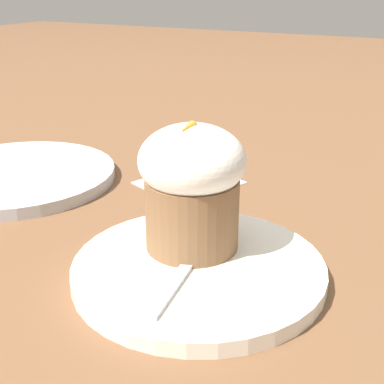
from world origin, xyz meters
name	(u,v)px	position (x,y,z in m)	size (l,w,h in m)	color
ground_plane	(199,276)	(0.00, 0.00, 0.00)	(4.00, 4.00, 0.00)	brown
dessert_plate	(199,269)	(0.00, 0.00, 0.01)	(0.22, 0.22, 0.01)	white
carrot_cake	(192,185)	(-0.02, -0.02, 0.08)	(0.10, 0.10, 0.12)	brown
spoon	(194,255)	(0.00, -0.01, 0.02)	(0.14, 0.05, 0.01)	silver
side_plate	(16,176)	(-0.10, -0.32, 0.01)	(0.25, 0.25, 0.01)	#B2B7BC
paper_napkin	(189,182)	(-0.20, -0.11, 0.00)	(0.14, 0.13, 0.00)	white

